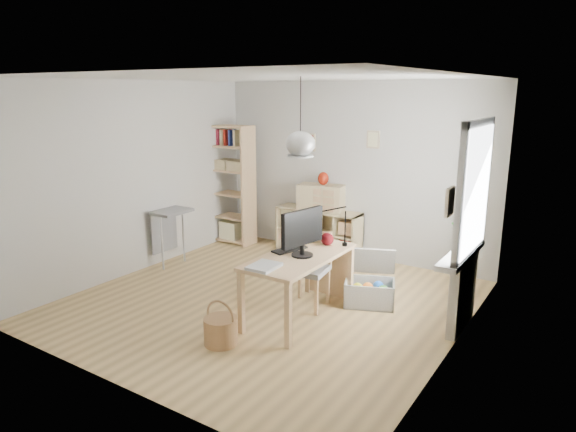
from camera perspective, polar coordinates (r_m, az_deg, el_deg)
The scene contains 20 objects.
ground at distance 6.48m, azimuth -2.22°, elevation -9.48°, with size 4.50×4.50×0.00m, color tan.
room_shell at distance 5.55m, azimuth 1.38°, elevation 8.03°, with size 4.50×4.50×4.50m.
window_unit at distance 5.67m, azimuth 20.08°, elevation 2.72°, with size 0.07×1.16×1.46m.
radiator at distance 5.99m, azimuth 18.84°, elevation -8.08°, with size 0.10×0.80×0.80m, color silver.
windowsill at distance 5.86m, azimuth 18.69°, elevation -4.10°, with size 0.22×1.20×0.06m, color silver.
desk at distance 5.84m, azimuth 1.31°, elevation -5.22°, with size 0.70×1.50×0.75m.
cube_shelf at distance 8.27m, azimuth 3.40°, elevation -2.06°, with size 1.40×0.38×0.72m.
tall_bookshelf at distance 8.74m, azimuth -6.42°, elevation 4.04°, with size 0.80×0.38×2.00m.
side_table at distance 7.79m, azimuth -13.11°, elevation -0.61°, with size 0.40×0.55×0.85m.
chair at distance 6.21m, azimuth 2.45°, elevation -5.40°, with size 0.50×0.50×0.91m.
wicker_basket at distance 5.46m, azimuth -7.49°, elevation -12.43°, with size 0.35×0.35×0.48m.
storage_chest at distance 6.45m, azimuth 9.14°, elevation -7.79°, with size 0.80×0.84×0.63m.
monitor at distance 5.69m, azimuth 1.61°, elevation -1.59°, with size 0.24×0.61×0.53m.
keyboard at distance 5.97m, azimuth 0.18°, elevation -3.73°, with size 0.16×0.43×0.02m, color black.
task_lamp at distance 6.13m, azimuth 4.41°, elevation -0.38°, with size 0.43×0.16×0.46m.
yarn_ball at distance 6.16m, azimuth 4.39°, elevation -2.57°, with size 0.15×0.15×0.15m, color #44090B.
paper_tray at distance 5.40m, azimuth -2.67°, elevation -5.61°, with size 0.27×0.34×0.03m, color silver.
drawer_chest at distance 8.06m, azimuth 3.68°, elevation 2.07°, with size 0.71×0.32×0.40m, color #C9B284.
red_vase at distance 7.99m, azimuth 3.94°, elevation 4.18°, with size 0.17×0.17×0.20m, color maroon.
potted_plant at distance 6.02m, azimuth 19.19°, elevation -1.68°, with size 0.31×0.27×0.34m, color #275821.
Camera 1 is at (3.44, -4.85, 2.56)m, focal length 32.00 mm.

